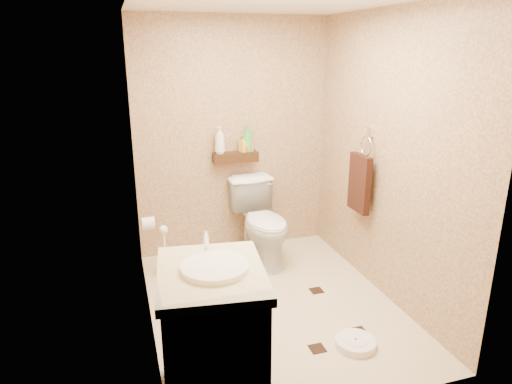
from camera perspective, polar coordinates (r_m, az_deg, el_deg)
name	(u,v)px	position (r m, az deg, el deg)	size (l,w,h in m)	color
ground	(272,304)	(4.00, 2.00, -13.76)	(2.50, 2.50, 0.00)	beige
wall_back	(233,138)	(4.70, -2.87, 6.73)	(2.00, 0.04, 2.40)	tan
wall_front	(352,223)	(2.44, 11.96, -3.85)	(2.00, 0.04, 2.40)	tan
wall_left	(141,177)	(3.35, -14.19, 1.80)	(0.04, 2.50, 2.40)	tan
wall_right	(386,158)	(3.97, 15.99, 4.07)	(0.04, 2.50, 2.40)	tan
ceiling	(276,0)	(3.44, 2.45, 22.90)	(2.00, 2.50, 0.02)	silver
wall_shelf	(235,157)	(4.66, -2.59, 4.38)	(0.46, 0.14, 0.10)	#3C2310
floor_accents	(275,308)	(3.94, 2.39, -14.29)	(1.23, 1.34, 0.01)	black
toilet	(262,222)	(4.58, 0.81, -3.83)	(0.46, 0.81, 0.82)	white
vanity	(213,336)	(2.83, -5.36, -17.48)	(0.68, 0.79, 1.03)	brown
bathroom_scale	(355,343)	(3.57, 12.32, -17.93)	(0.32, 0.32, 0.06)	white
toilet_brush	(165,258)	(4.46, -11.28, -8.07)	(0.12, 0.12, 0.51)	#186061
towel_ring	(360,181)	(4.19, 12.88, 1.40)	(0.12, 0.30, 0.76)	silver
toilet_paper	(148,223)	(4.15, -13.33, -3.81)	(0.12, 0.11, 0.12)	white
bottle_a	(220,140)	(4.59, -4.55, 6.52)	(0.11, 0.11, 0.28)	silver
bottle_b	(244,143)	(4.66, -1.52, 6.14)	(0.08, 0.08, 0.18)	gold
bottle_c	(246,145)	(4.67, -1.24, 5.86)	(0.10, 0.10, 0.13)	red
bottle_d	(247,139)	(4.66, -1.10, 6.68)	(0.10, 0.10, 0.27)	green
bottle_e	(249,144)	(4.67, -0.91, 6.03)	(0.07, 0.07, 0.16)	#C69042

